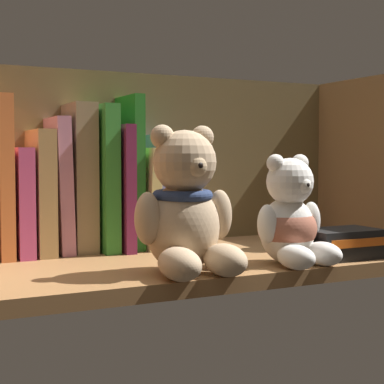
# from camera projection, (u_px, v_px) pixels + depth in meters

# --- Properties ---
(shelf_board) EXTENTS (0.73, 0.31, 0.02)m
(shelf_board) POSITION_uv_depth(u_px,v_px,m) (179.00, 264.00, 0.87)
(shelf_board) COLOR olive
(shelf_board) RESTS_ON ground
(shelf_back_panel) EXTENTS (0.75, 0.01, 0.30)m
(shelf_back_panel) POSITION_uv_depth(u_px,v_px,m) (137.00, 165.00, 1.00)
(shelf_back_panel) COLOR brown
(shelf_back_panel) RESTS_ON ground
(shelf_side_panel_right) EXTENTS (0.02, 0.34, 0.30)m
(shelf_side_panel_right) POSITION_uv_depth(u_px,v_px,m) (381.00, 165.00, 1.02)
(shelf_side_panel_right) COLOR olive
(shelf_side_panel_right) RESTS_ON ground
(book_4) EXTENTS (0.02, 0.13, 0.23)m
(book_4) POSITION_uv_depth(u_px,v_px,m) (0.00, 177.00, 0.87)
(book_4) COLOR #C96B36
(book_4) RESTS_ON shelf_board
(book_5) EXTENTS (0.02, 0.13, 0.15)m
(book_5) POSITION_uv_depth(u_px,v_px,m) (19.00, 202.00, 0.88)
(book_5) COLOR #BE4680
(book_5) RESTS_ON shelf_board
(book_6) EXTENTS (0.03, 0.12, 0.18)m
(book_6) POSITION_uv_depth(u_px,v_px,m) (39.00, 192.00, 0.89)
(book_6) COLOR #A3824F
(book_6) RESTS_ON shelf_board
(book_7) EXTENTS (0.03, 0.11, 0.20)m
(book_7) POSITION_uv_depth(u_px,v_px,m) (58.00, 185.00, 0.91)
(book_7) COLOR #BE7A9B
(book_7) RESTS_ON shelf_board
(book_8) EXTENTS (0.03, 0.10, 0.22)m
(book_8) POSITION_uv_depth(u_px,v_px,m) (78.00, 178.00, 0.92)
(book_8) COLOR #8B7757
(book_8) RESTS_ON shelf_board
(book_9) EXTENTS (0.02, 0.13, 0.22)m
(book_9) POSITION_uv_depth(u_px,v_px,m) (99.00, 178.00, 0.93)
(book_9) COLOR #328630
(book_9) RESTS_ON shelf_board
(book_10) EXTENTS (0.02, 0.15, 0.19)m
(book_10) POSITION_uv_depth(u_px,v_px,m) (115.00, 187.00, 0.95)
(book_10) COLOR #6B1F44
(book_10) RESTS_ON shelf_board
(book_11) EXTENTS (0.02, 0.11, 0.23)m
(book_11) POSITION_uv_depth(u_px,v_px,m) (127.00, 172.00, 0.95)
(book_11) COLOR #227321
(book_11) RESTS_ON shelf_board
(book_12) EXTENTS (0.02, 0.13, 0.15)m
(book_12) POSITION_uv_depth(u_px,v_px,m) (140.00, 197.00, 0.97)
(book_12) COLOR #D0C171
(book_12) RESTS_ON shelf_board
(book_13) EXTENTS (0.03, 0.10, 0.18)m
(book_13) POSITION_uv_depth(u_px,v_px,m) (157.00, 190.00, 0.98)
(book_13) COLOR #5B5E9B
(book_13) RESTS_ON shelf_board
(teddy_bear_larger) EXTENTS (0.13, 0.13, 0.18)m
(teddy_bear_larger) POSITION_uv_depth(u_px,v_px,m) (186.00, 210.00, 0.75)
(teddy_bear_larger) COLOR tan
(teddy_bear_larger) RESTS_ON shelf_board
(teddy_bear_smaller) EXTENTS (0.11, 0.11, 0.14)m
(teddy_bear_smaller) POSITION_uv_depth(u_px,v_px,m) (290.00, 221.00, 0.81)
(teddy_bear_smaller) COLOR white
(teddy_bear_smaller) RESTS_ON shelf_board
(pillar_candle) EXTENTS (0.05, 0.05, 0.06)m
(pillar_candle) POSITION_uv_depth(u_px,v_px,m) (288.00, 228.00, 0.94)
(pillar_candle) COLOR #2D7A66
(pillar_candle) RESTS_ON shelf_board
(small_product_box) EXTENTS (0.11, 0.07, 0.04)m
(small_product_box) POSITION_uv_depth(u_px,v_px,m) (341.00, 243.00, 0.86)
(small_product_box) COLOR black
(small_product_box) RESTS_ON shelf_board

